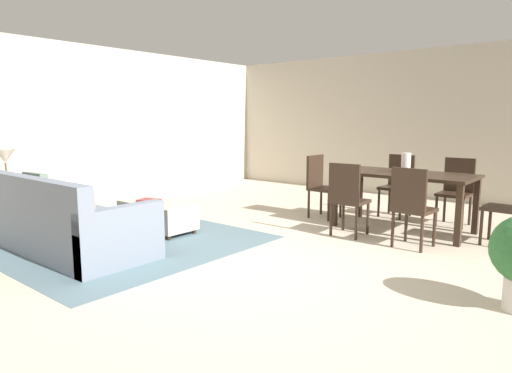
{
  "coord_description": "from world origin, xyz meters",
  "views": [
    {
      "loc": [
        2.78,
        -3.37,
        1.45
      ],
      "look_at": [
        -1.05,
        1.23,
        0.56
      ],
      "focal_mm": 31.73,
      "sensor_mm": 36.0,
      "label": 1
    }
  ],
  "objects_px": {
    "dining_chair_head_east": "(512,202)",
    "vase_centerpiece": "(406,163)",
    "dining_chair_far_left": "(398,182)",
    "dining_chair_head_west": "(320,182)",
    "dining_table": "(404,180)",
    "couch": "(65,225)",
    "ottoman_table": "(157,214)",
    "dining_chair_near_right": "(412,203)",
    "book_on_ottoman": "(149,201)",
    "dining_chair_far_right": "(456,187)",
    "table_lamp": "(5,158)",
    "dining_chair_near_left": "(347,195)",
    "side_table": "(8,198)"
  },
  "relations": [
    {
      "from": "dining_chair_near_left",
      "to": "dining_chair_head_east",
      "type": "distance_m",
      "value": 1.84
    },
    {
      "from": "dining_table",
      "to": "dining_chair_far_left",
      "type": "relative_size",
      "value": 1.89
    },
    {
      "from": "dining_table",
      "to": "dining_chair_far_right",
      "type": "relative_size",
      "value": 1.89
    },
    {
      "from": "couch",
      "to": "table_lamp",
      "type": "bearing_deg",
      "value": -178.82
    },
    {
      "from": "table_lamp",
      "to": "dining_table",
      "type": "relative_size",
      "value": 0.3
    },
    {
      "from": "dining_chair_far_left",
      "to": "book_on_ottoman",
      "type": "relative_size",
      "value": 3.54
    },
    {
      "from": "side_table",
      "to": "dining_chair_near_right",
      "type": "xyz_separation_m",
      "value": [
        4.28,
        2.57,
        0.08
      ]
    },
    {
      "from": "dining_chair_head_east",
      "to": "dining_chair_near_right",
      "type": "bearing_deg",
      "value": -136.03
    },
    {
      "from": "couch",
      "to": "dining_table",
      "type": "bearing_deg",
      "value": 53.26
    },
    {
      "from": "dining_chair_far_left",
      "to": "vase_centerpiece",
      "type": "xyz_separation_m",
      "value": [
        0.43,
        -0.83,
        0.37
      ]
    },
    {
      "from": "ottoman_table",
      "to": "dining_chair_near_right",
      "type": "xyz_separation_m",
      "value": [
        2.84,
        1.33,
        0.3
      ]
    },
    {
      "from": "table_lamp",
      "to": "dining_chair_far_right",
      "type": "height_order",
      "value": "table_lamp"
    },
    {
      "from": "dining_chair_near_left",
      "to": "ottoman_table",
      "type": "bearing_deg",
      "value": -146.61
    },
    {
      "from": "book_on_ottoman",
      "to": "dining_chair_far_left",
      "type": "bearing_deg",
      "value": 54.46
    },
    {
      "from": "dining_chair_near_left",
      "to": "dining_chair_head_west",
      "type": "distance_m",
      "value": 1.15
    },
    {
      "from": "dining_chair_near_left",
      "to": "dining_chair_far_left",
      "type": "relative_size",
      "value": 1.0
    },
    {
      "from": "dining_chair_near_left",
      "to": "dining_chair_far_left",
      "type": "distance_m",
      "value": 1.6
    },
    {
      "from": "dining_chair_near_left",
      "to": "dining_chair_near_right",
      "type": "distance_m",
      "value": 0.81
    },
    {
      "from": "dining_chair_near_right",
      "to": "vase_centerpiece",
      "type": "bearing_deg",
      "value": 116.74
    },
    {
      "from": "dining_chair_near_left",
      "to": "book_on_ottoman",
      "type": "bearing_deg",
      "value": -147.17
    },
    {
      "from": "ottoman_table",
      "to": "dining_chair_far_left",
      "type": "xyz_separation_m",
      "value": [
        2.02,
        2.94,
        0.3
      ]
    },
    {
      "from": "vase_centerpiece",
      "to": "dining_chair_head_west",
      "type": "bearing_deg",
      "value": 179.96
    },
    {
      "from": "dining_chair_near_left",
      "to": "table_lamp",
      "type": "bearing_deg",
      "value": -143.32
    },
    {
      "from": "ottoman_table",
      "to": "dining_chair_far_left",
      "type": "bearing_deg",
      "value": 55.49
    },
    {
      "from": "side_table",
      "to": "dining_chair_near_right",
      "type": "bearing_deg",
      "value": 31.02
    },
    {
      "from": "dining_chair_near_right",
      "to": "dining_chair_far_right",
      "type": "relative_size",
      "value": 1.0
    },
    {
      "from": "ottoman_table",
      "to": "side_table",
      "type": "xyz_separation_m",
      "value": [
        -1.44,
        -1.25,
        0.22
      ]
    },
    {
      "from": "ottoman_table",
      "to": "dining_table",
      "type": "relative_size",
      "value": 0.61
    },
    {
      "from": "dining_chair_head_west",
      "to": "dining_table",
      "type": "bearing_deg",
      "value": 0.71
    },
    {
      "from": "dining_chair_far_left",
      "to": "vase_centerpiece",
      "type": "height_order",
      "value": "vase_centerpiece"
    },
    {
      "from": "dining_table",
      "to": "couch",
      "type": "bearing_deg",
      "value": -126.74
    },
    {
      "from": "dining_chair_far_left",
      "to": "dining_chair_head_west",
      "type": "bearing_deg",
      "value": -135.53
    },
    {
      "from": "dining_chair_head_east",
      "to": "dining_chair_head_west",
      "type": "height_order",
      "value": "same"
    },
    {
      "from": "dining_table",
      "to": "book_on_ottoman",
      "type": "bearing_deg",
      "value": -139.57
    },
    {
      "from": "ottoman_table",
      "to": "dining_chair_far_left",
      "type": "height_order",
      "value": "dining_chair_far_left"
    },
    {
      "from": "dining_chair_near_right",
      "to": "dining_chair_head_west",
      "type": "relative_size",
      "value": 1.0
    },
    {
      "from": "dining_chair_far_left",
      "to": "dining_chair_head_west",
      "type": "relative_size",
      "value": 1.0
    },
    {
      "from": "side_table",
      "to": "vase_centerpiece",
      "type": "distance_m",
      "value": 5.15
    },
    {
      "from": "dining_table",
      "to": "dining_chair_near_left",
      "type": "height_order",
      "value": "dining_chair_near_left"
    },
    {
      "from": "dining_chair_far_left",
      "to": "couch",
      "type": "bearing_deg",
      "value": -116.63
    },
    {
      "from": "couch",
      "to": "dining_table",
      "type": "height_order",
      "value": "couch"
    },
    {
      "from": "vase_centerpiece",
      "to": "dining_table",
      "type": "bearing_deg",
      "value": 146.39
    },
    {
      "from": "dining_chair_head_east",
      "to": "vase_centerpiece",
      "type": "relative_size",
      "value": 3.56
    },
    {
      "from": "side_table",
      "to": "ottoman_table",
      "type": "bearing_deg",
      "value": 40.88
    },
    {
      "from": "dining_chair_head_east",
      "to": "book_on_ottoman",
      "type": "xyz_separation_m",
      "value": [
        -3.79,
        -2.18,
        -0.12
      ]
    },
    {
      "from": "table_lamp",
      "to": "dining_chair_head_west",
      "type": "bearing_deg",
      "value": 52.08
    },
    {
      "from": "ottoman_table",
      "to": "side_table",
      "type": "distance_m",
      "value": 1.92
    },
    {
      "from": "couch",
      "to": "table_lamp",
      "type": "xyz_separation_m",
      "value": [
        -1.38,
        -0.03,
        0.67
      ]
    },
    {
      "from": "dining_chair_far_left",
      "to": "dining_chair_far_right",
      "type": "bearing_deg",
      "value": -3.54
    },
    {
      "from": "ottoman_table",
      "to": "dining_chair_near_right",
      "type": "distance_m",
      "value": 3.15
    }
  ]
}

